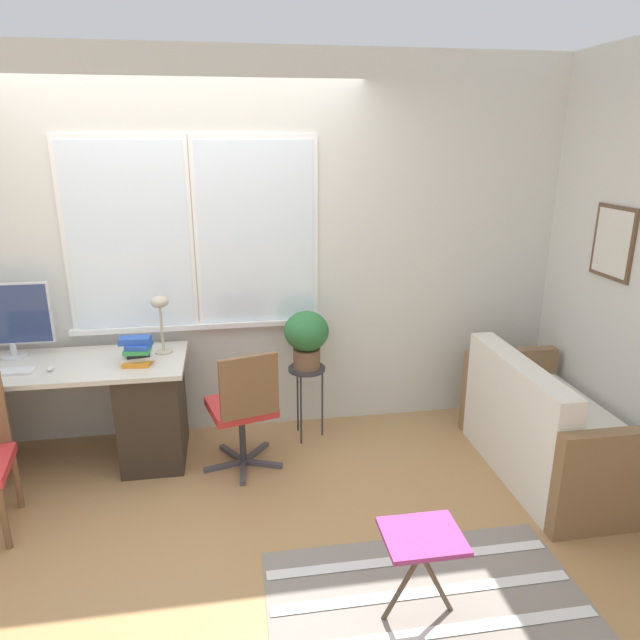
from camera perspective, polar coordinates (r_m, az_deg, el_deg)
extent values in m
plane|color=tan|center=(3.95, -12.61, -15.24)|extent=(14.00, 14.00, 0.00)
cube|color=silver|center=(4.13, -13.35, 6.47)|extent=(9.00, 0.06, 2.70)
cube|color=white|center=(4.11, -18.58, 7.85)|extent=(0.87, 0.02, 1.33)
cube|color=white|center=(4.10, -18.60, 7.83)|extent=(0.80, 0.01, 1.26)
cube|color=white|center=(4.06, -6.37, 8.54)|extent=(0.87, 0.02, 1.33)
cube|color=white|center=(4.05, -6.36, 8.52)|extent=(0.80, 0.01, 1.26)
cube|color=white|center=(4.22, -11.93, -0.51)|extent=(1.78, 0.11, 0.04)
cube|color=silver|center=(4.21, 27.09, 5.21)|extent=(0.06, 9.00, 2.70)
cube|color=brown|center=(4.13, 27.29, 6.90)|extent=(0.02, 0.38, 0.47)
cube|color=silver|center=(4.12, 27.20, 6.91)|extent=(0.01, 0.33, 0.42)
cube|color=beige|center=(4.09, -25.83, -4.27)|extent=(1.77, 0.64, 0.03)
cube|color=#33281E|center=(4.09, -16.34, -8.74)|extent=(0.40, 0.56, 0.70)
cylinder|color=silver|center=(4.31, -28.22, -3.19)|extent=(0.16, 0.16, 0.02)
cylinder|color=silver|center=(4.29, -28.32, -2.54)|extent=(0.04, 0.04, 0.09)
cube|color=silver|center=(4.23, -28.77, 0.52)|extent=(0.54, 0.02, 0.41)
cube|color=navy|center=(4.22, -28.82, 0.47)|extent=(0.52, 0.01, 0.39)
cube|color=silver|center=(4.05, -29.32, -4.58)|extent=(0.39, 0.11, 0.02)
ellipsoid|color=silver|center=(3.96, -25.39, -4.41)|extent=(0.04, 0.06, 0.03)
cylinder|color=#BCB299|center=(4.03, -15.35, -3.04)|extent=(0.12, 0.12, 0.01)
cylinder|color=#BCB299|center=(3.97, -15.54, -0.79)|extent=(0.02, 0.02, 0.32)
ellipsoid|color=#BCB299|center=(3.92, -15.76, 1.77)|extent=(0.12, 0.12, 0.08)
cube|color=orange|center=(3.87, -17.75, -4.00)|extent=(0.18, 0.18, 0.03)
cube|color=white|center=(3.86, -17.74, -3.57)|extent=(0.21, 0.12, 0.03)
cube|color=black|center=(3.85, -17.75, -3.23)|extent=(0.16, 0.14, 0.02)
cube|color=green|center=(3.84, -17.79, -2.90)|extent=(0.17, 0.15, 0.03)
cube|color=#2851B2|center=(3.83, -17.67, -2.47)|extent=(0.17, 0.16, 0.03)
cube|color=#2851B2|center=(3.84, -18.03, -1.94)|extent=(0.20, 0.11, 0.04)
cylinder|color=brown|center=(3.63, -29.08, -16.78)|extent=(0.04, 0.04, 0.40)
cylinder|color=brown|center=(3.94, -28.07, -13.77)|extent=(0.04, 0.04, 0.40)
cube|color=#47474C|center=(4.01, -9.58, -14.20)|extent=(0.27, 0.11, 0.03)
cube|color=#47474C|center=(3.93, -7.69, -14.89)|extent=(0.05, 0.28, 0.03)
cube|color=#47474C|center=(4.00, -5.74, -14.11)|extent=(0.27, 0.13, 0.03)
cube|color=#47474C|center=(4.14, -6.47, -13.02)|extent=(0.20, 0.24, 0.03)
cube|color=#47474C|center=(4.14, -8.75, -13.07)|extent=(0.18, 0.25, 0.03)
cylinder|color=#333338|center=(3.94, -7.76, -11.38)|extent=(0.04, 0.04, 0.37)
cube|color=red|center=(3.85, -7.90, -8.60)|extent=(0.49, 0.48, 0.06)
cube|color=brown|center=(3.57, -7.10, -6.64)|extent=(0.37, 0.13, 0.40)
cube|color=white|center=(4.12, 22.04, -11.23)|extent=(0.70, 1.15, 0.43)
cube|color=white|center=(3.82, 19.21, -6.55)|extent=(0.16, 1.15, 0.36)
cube|color=olive|center=(3.64, 27.28, -14.23)|extent=(0.70, 0.09, 0.63)
cube|color=olive|center=(4.56, 18.24, -6.56)|extent=(0.70, 0.09, 0.63)
cylinder|color=#333338|center=(4.11, -1.33, -4.91)|extent=(0.27, 0.27, 0.02)
cylinder|color=#333338|center=(4.24, 0.23, -8.26)|extent=(0.01, 0.01, 0.53)
cylinder|color=#333338|center=(4.30, -2.25, -7.85)|extent=(0.01, 0.01, 0.53)
cylinder|color=#333338|center=(4.13, -1.91, -9.01)|extent=(0.01, 0.01, 0.53)
cylinder|color=brown|center=(4.08, -1.34, -3.84)|extent=(0.19, 0.19, 0.14)
ellipsoid|color=#2D7038|center=(4.01, -1.36, -1.11)|extent=(0.31, 0.31, 0.28)
cube|color=gray|center=(3.13, 10.37, -25.27)|extent=(1.54, 0.82, 0.01)
cube|color=white|center=(2.97, 12.04, -28.15)|extent=(1.51, 0.07, 0.00)
cube|color=white|center=(3.12, 10.38, -25.22)|extent=(1.51, 0.07, 0.00)
cube|color=white|center=(3.29, 8.94, -22.55)|extent=(1.51, 0.07, 0.00)
cube|color=#93337A|center=(2.74, 10.20, -20.52)|extent=(0.35, 0.30, 0.02)
cylinder|color=#4C3D2D|center=(2.87, 8.67, -24.23)|extent=(0.23, 0.02, 0.43)
cylinder|color=#4C3D2D|center=(2.90, 11.20, -23.80)|extent=(0.23, 0.02, 0.43)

